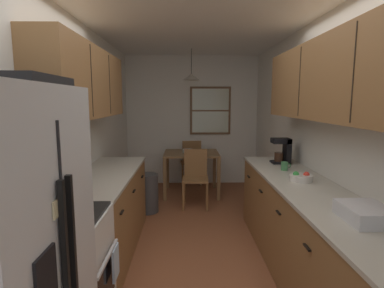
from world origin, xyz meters
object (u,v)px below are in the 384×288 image
object	(u,v)px
table_serving_bowl	(188,151)
fruit_bowl	(301,177)
dining_chair_near	(196,175)
microwave_over_range	(28,104)
coffee_maker	(283,150)
dish_rack	(366,214)
dining_table	(191,159)
mug_spare	(285,166)
trash_bin	(148,193)
storage_canister	(82,183)
stove_range	(58,280)
dining_chair_far	(191,160)

from	to	relation	value
table_serving_bowl	fruit_bowl	bearing A→B (deg)	-66.08
dining_chair_near	table_serving_bowl	world-z (taller)	dining_chair_near
dining_chair_near	table_serving_bowl	bearing A→B (deg)	101.16
microwave_over_range	coffee_maker	size ratio (longest dim) A/B	1.93
dish_rack	dining_chair_near	bearing A→B (deg)	109.62
dining_table	mug_spare	bearing A→B (deg)	-63.38
trash_bin	mug_spare	bearing A→B (deg)	-33.87
dining_chair_near	mug_spare	bearing A→B (deg)	-55.77
dining_table	trash_bin	xyz separation A→B (m)	(-0.67, -0.88, -0.35)
trash_bin	storage_canister	xyz separation A→B (m)	(-0.30, -1.94, 0.70)
stove_range	dining_chair_far	size ratio (longest dim) A/B	1.22
coffee_maker	stove_range	bearing A→B (deg)	-139.56
mug_spare	table_serving_bowl	world-z (taller)	mug_spare
dining_chair_far	dish_rack	size ratio (longest dim) A/B	2.65
mug_spare	stove_range	bearing A→B (deg)	-145.10
microwave_over_range	stove_range	bearing A→B (deg)	-0.03
dish_rack	table_serving_bowl	distance (m)	3.63
coffee_maker	fruit_bowl	bearing A→B (deg)	-95.94
mug_spare	fruit_bowl	world-z (taller)	mug_spare
mug_spare	dish_rack	size ratio (longest dim) A/B	0.33
mug_spare	table_serving_bowl	size ratio (longest dim) A/B	0.59
stove_range	coffee_maker	size ratio (longest dim) A/B	3.52
storage_canister	dish_rack	bearing A→B (deg)	-17.28
coffee_maker	fruit_bowl	world-z (taller)	coffee_maker
table_serving_bowl	dining_table	bearing A→B (deg)	11.34
table_serving_bowl	microwave_over_range	bearing A→B (deg)	-106.76
dining_chair_near	trash_bin	bearing A→B (deg)	-159.46
dining_chair_near	mug_spare	distance (m)	1.76
trash_bin	fruit_bowl	distance (m)	2.41
mug_spare	dining_chair_far	bearing A→B (deg)	110.93
stove_range	mug_spare	xyz separation A→B (m)	(1.98, 1.38, 0.48)
mug_spare	dining_chair_near	bearing A→B (deg)	124.23
microwave_over_range	mug_spare	xyz separation A→B (m)	(2.09, 1.38, -0.71)
stove_range	storage_canister	world-z (taller)	stove_range
stove_range	dining_chair_near	distance (m)	2.97
microwave_over_range	dining_chair_far	bearing A→B (deg)	74.82
dining_table	dish_rack	distance (m)	3.64
dining_chair_far	mug_spare	size ratio (longest dim) A/B	8.07
dish_rack	dining_chair_far	bearing A→B (deg)	104.67
storage_canister	fruit_bowl	bearing A→B (deg)	10.19
trash_bin	coffee_maker	distance (m)	2.08
dining_chair_near	dish_rack	bearing A→B (deg)	-70.38
trash_bin	coffee_maker	bearing A→B (deg)	-22.40
stove_range	storage_canister	distance (m)	0.77
stove_range	trash_bin	bearing A→B (deg)	83.31
dining_table	trash_bin	distance (m)	1.17
storage_canister	table_serving_bowl	size ratio (longest dim) A/B	0.92
fruit_bowl	table_serving_bowl	bearing A→B (deg)	113.92
stove_range	coffee_maker	bearing A→B (deg)	40.44
storage_canister	fruit_bowl	distance (m)	2.03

